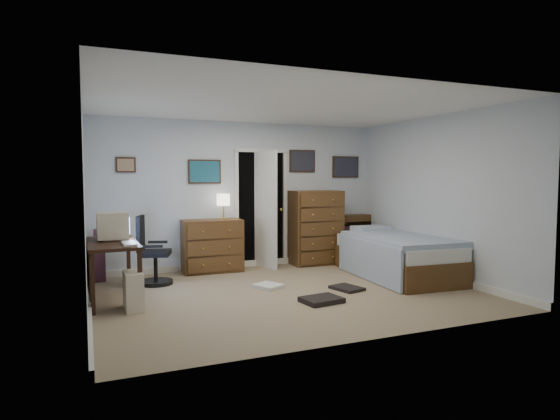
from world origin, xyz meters
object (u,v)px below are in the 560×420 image
(low_dresser, at_px, (212,246))
(tall_dresser, at_px, (315,227))
(computer_desk, at_px, (105,256))
(office_chair, at_px, (151,258))
(bed, at_px, (396,255))

(low_dresser, xyz_separation_m, tall_dresser, (1.89, -0.02, 0.23))
(computer_desk, relative_size, office_chair, 1.30)
(office_chair, distance_m, tall_dresser, 3.00)
(low_dresser, bearing_deg, office_chair, -149.44)
(office_chair, distance_m, low_dresser, 1.19)
(computer_desk, height_order, office_chair, office_chair)
(computer_desk, distance_m, low_dresser, 2.13)
(computer_desk, distance_m, office_chair, 0.98)
(tall_dresser, bearing_deg, bed, -62.55)
(tall_dresser, bearing_deg, computer_desk, -158.53)
(tall_dresser, xyz_separation_m, bed, (0.68, -1.45, -0.32))
(office_chair, height_order, tall_dresser, tall_dresser)
(computer_desk, height_order, bed, computer_desk)
(office_chair, height_order, bed, office_chair)
(low_dresser, height_order, bed, low_dresser)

